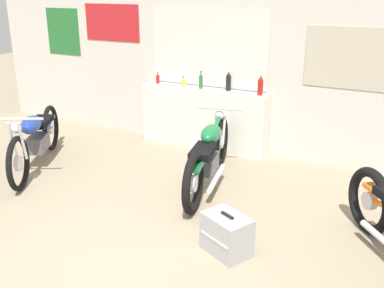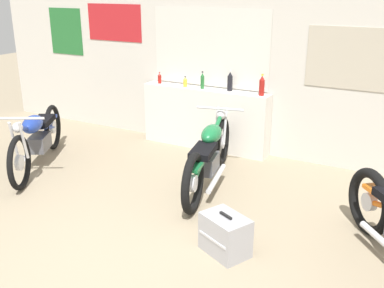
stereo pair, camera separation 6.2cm
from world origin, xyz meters
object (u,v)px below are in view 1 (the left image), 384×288
at_px(bottle_center, 201,81).
at_px(bottle_right_center, 228,82).
at_px(motorcycle_blue, 35,137).
at_px(bottle_rightmost, 260,86).
at_px(motorcycle_green, 209,155).
at_px(bottle_leftmost, 158,78).
at_px(hard_case_silver, 227,234).
at_px(bottle_left_center, 184,82).

distance_m(bottle_center, bottle_right_center, 0.43).
relative_size(bottle_right_center, motorcycle_blue, 0.16).
bearing_deg(bottle_rightmost, motorcycle_green, -98.81).
xyz_separation_m(bottle_leftmost, motorcycle_blue, (-0.87, -1.82, -0.59)).
height_order(motorcycle_blue, hard_case_silver, motorcycle_blue).
distance_m(bottle_left_center, bottle_right_center, 0.72).
relative_size(bottle_leftmost, bottle_rightmost, 0.58).
height_order(bottle_leftmost, hard_case_silver, bottle_leftmost).
distance_m(bottle_right_center, motorcycle_blue, 2.86).
bearing_deg(bottle_leftmost, motorcycle_green, -39.60).
bearing_deg(motorcycle_green, bottle_left_center, 130.17).
bearing_deg(bottle_center, bottle_right_center, 8.54).
relative_size(bottle_leftmost, bottle_left_center, 1.11).
relative_size(motorcycle_blue, hard_case_silver, 3.57).
distance_m(bottle_left_center, motorcycle_green, 1.72).
bearing_deg(bottle_rightmost, bottle_left_center, -179.15).
bearing_deg(bottle_left_center, motorcycle_green, -49.83).
relative_size(bottle_rightmost, motorcycle_green, 0.14).
bearing_deg(hard_case_silver, motorcycle_green, 122.46).
distance_m(bottle_center, hard_case_silver, 3.10).
distance_m(bottle_center, bottle_rightmost, 0.94).
xyz_separation_m(bottle_leftmost, bottle_right_center, (1.20, 0.04, 0.06)).
bearing_deg(bottle_left_center, bottle_rightmost, 0.85).
relative_size(bottle_left_center, bottle_center, 0.61).
xyz_separation_m(motorcycle_blue, hard_case_silver, (3.21, -0.73, -0.24)).
bearing_deg(hard_case_silver, bottle_right_center, 113.76).
bearing_deg(bottle_right_center, bottle_leftmost, -177.86).
bearing_deg(bottle_right_center, motorcycle_blue, -138.05).
relative_size(bottle_center, hard_case_silver, 0.49).
height_order(bottle_right_center, motorcycle_blue, bottle_right_center).
height_order(bottle_left_center, motorcycle_blue, bottle_left_center).
height_order(bottle_right_center, motorcycle_green, bottle_right_center).
distance_m(bottle_center, motorcycle_blue, 2.52).
bearing_deg(bottle_left_center, motorcycle_blue, -127.14).
distance_m(bottle_rightmost, motorcycle_green, 1.43).
bearing_deg(bottle_rightmost, motorcycle_blue, -145.09).
distance_m(bottle_left_center, motorcycle_blue, 2.32).
height_order(bottle_center, bottle_right_center, bottle_right_center).
distance_m(motorcycle_green, motorcycle_blue, 2.46).
distance_m(bottle_leftmost, bottle_rightmost, 1.72).
bearing_deg(hard_case_silver, bottle_left_center, 126.42).
relative_size(bottle_left_center, hard_case_silver, 0.30).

